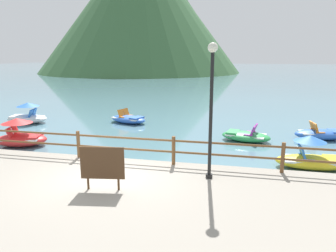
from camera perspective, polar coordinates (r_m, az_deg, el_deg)
The scene contains 12 objects.
ground_plane at distance 48.61m, azimuth 8.26°, elevation 7.79°, with size 200.00×200.00×0.00m, color slate.
promenade_dock at distance 8.07m, azimuth -17.19°, elevation -15.65°, with size 28.00×8.00×0.40m, color gray.
dock_railing at distance 10.94m, azimuth -7.77°, elevation -3.28°, with size 23.92×0.12×0.95m.
lamp_post at distance 9.04m, azimuth 7.71°, elevation 4.84°, with size 0.28×0.28×3.87m.
sign_board at distance 8.68m, azimuth -11.59°, elevation -6.58°, with size 1.17×0.23×1.19m.
pedal_boat_0 at distance 20.54m, azimuth -23.77°, elevation 1.60°, with size 2.53×1.81×1.22m.
pedal_boat_1 at distance 12.44m, azimuth 24.23°, elevation -5.25°, with size 2.52×1.20×1.19m.
pedal_boat_2 at distance 19.02m, azimuth -7.05°, elevation 1.26°, with size 2.59×1.90×0.80m.
pedal_boat_3 at distance 16.87m, azimuth 25.59°, elevation -1.29°, with size 2.58×1.49×0.83m.
pedal_boat_4 at distance 15.54m, azimuth -24.70°, elevation -1.67°, with size 2.48×1.85×1.24m.
pedal_boat_5 at distance 15.36m, azimuth 13.62°, elevation -1.73°, with size 2.45×1.70×0.80m.
cliff_headland at distance 77.35m, azimuth -3.81°, elevation 19.84°, with size 45.18×45.18×29.34m.
Camera 1 is at (3.72, -8.31, 3.94)m, focal length 34.29 mm.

